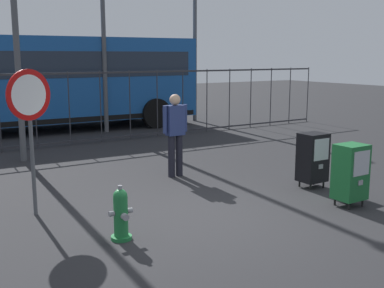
{
  "coord_description": "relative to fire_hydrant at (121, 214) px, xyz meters",
  "views": [
    {
      "loc": [
        -4.1,
        -5.75,
        2.42
      ],
      "look_at": [
        0.3,
        1.2,
        0.9
      ],
      "focal_mm": 44.83,
      "sensor_mm": 36.0,
      "label": 1
    }
  ],
  "objects": [
    {
      "name": "stop_sign",
      "position": [
        -0.7,
        1.63,
        1.25
      ],
      "size": [
        0.71,
        0.31,
        2.23
      ],
      "color": "#4C4F54",
      "rests_on": "ground_plane"
    },
    {
      "name": "newspaper_box_secondary",
      "position": [
        4.07,
        0.49,
        0.22
      ],
      "size": [
        0.48,
        0.42,
        1.02
      ],
      "color": "black",
      "rests_on": "ground_plane"
    },
    {
      "name": "newspaper_box_primary",
      "position": [
        3.75,
        -0.64,
        0.22
      ],
      "size": [
        0.48,
        0.42,
        1.02
      ],
      "color": "black",
      "rests_on": "ground_plane"
    },
    {
      "name": "ground_plane",
      "position": [
        1.65,
        0.12,
        -0.35
      ],
      "size": [
        60.0,
        60.0,
        0.0
      ],
      "primitive_type": "plane",
      "color": "#262628"
    },
    {
      "name": "pedestrian",
      "position": [
        2.34,
        2.56,
        0.6
      ],
      "size": [
        0.55,
        0.22,
        1.67
      ],
      "color": "black",
      "rests_on": "ground_plane"
    },
    {
      "name": "street_light_far_right",
      "position": [
        7.22,
        9.44,
        3.47
      ],
      "size": [
        0.32,
        0.32,
        6.55
      ],
      "color": "#4C4F54",
      "rests_on": "ground_plane"
    },
    {
      "name": "bus_far",
      "position": [
        1.7,
        14.76,
        1.36
      ],
      "size": [
        10.54,
        2.9,
        3.0
      ],
      "rotation": [
        0.0,
        0.0,
        -0.01
      ],
      "color": "beige",
      "rests_on": "ground_plane"
    },
    {
      "name": "bus_near",
      "position": [
        1.53,
        10.06,
        1.36
      ],
      "size": [
        10.6,
        3.13,
        3.0
      ],
      "rotation": [
        0.0,
        0.0,
        -0.04
      ],
      "color": "#19519E",
      "rests_on": "ground_plane"
    },
    {
      "name": "fire_hydrant",
      "position": [
        0.0,
        0.0,
        0.0
      ],
      "size": [
        0.33,
        0.32,
        0.75
      ],
      "color": "#1E7238",
      "rests_on": "ground_plane"
    },
    {
      "name": "fence_barrier",
      "position": [
        1.65,
        7.06,
        0.67
      ],
      "size": [
        18.03,
        0.04,
        2.0
      ],
      "color": "#2D2D33",
      "rests_on": "ground_plane"
    }
  ]
}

